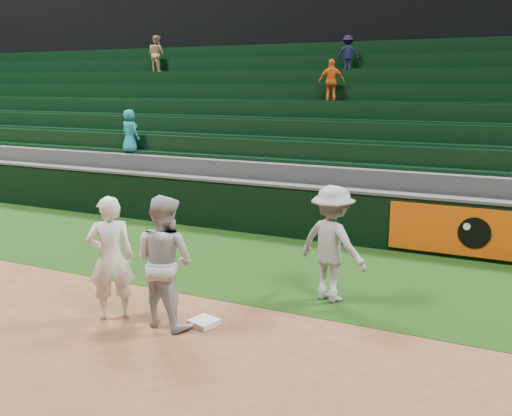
# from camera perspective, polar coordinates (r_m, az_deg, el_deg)

# --- Properties ---
(ground) EXTENTS (70.00, 70.00, 0.00)m
(ground) POSITION_cam_1_polar(r_m,az_deg,el_deg) (8.81, -5.59, -11.29)
(ground) COLOR brown
(ground) RESTS_ON ground
(foul_grass) EXTENTS (36.00, 4.20, 0.01)m
(foul_grass) POSITION_cam_1_polar(r_m,az_deg,el_deg) (11.30, 2.34, -5.84)
(foul_grass) COLOR black
(foul_grass) RESTS_ON ground
(upper_deck) EXTENTS (40.00, 12.00, 12.00)m
(upper_deck) POSITION_cam_1_polar(r_m,az_deg,el_deg) (24.82, 16.49, 17.49)
(upper_deck) COLOR black
(upper_deck) RESTS_ON ground
(first_base) EXTENTS (0.44, 0.44, 0.08)m
(first_base) POSITION_cam_1_polar(r_m,az_deg,el_deg) (8.70, -5.24, -11.30)
(first_base) COLOR white
(first_base) RESTS_ON ground
(first_baseman) EXTENTS (0.83, 0.79, 1.91)m
(first_baseman) POSITION_cam_1_polar(r_m,az_deg,el_deg) (8.89, -14.32, -4.85)
(first_baseman) COLOR white
(first_baseman) RESTS_ON ground
(baserunner) EXTENTS (1.05, 0.87, 1.97)m
(baserunner) POSITION_cam_1_polar(r_m,az_deg,el_deg) (8.46, -9.13, -5.27)
(baserunner) COLOR #ABAFB7
(baserunner) RESTS_ON ground
(base_coach) EXTENTS (1.40, 1.07, 1.92)m
(base_coach) POSITION_cam_1_polar(r_m,az_deg,el_deg) (9.40, 7.63, -3.55)
(base_coach) COLOR #9397A0
(base_coach) RESTS_ON foul_grass
(field_wall) EXTENTS (36.00, 0.45, 1.25)m
(field_wall) POSITION_cam_1_polar(r_m,az_deg,el_deg) (13.11, 6.28, -0.52)
(field_wall) COLOR black
(field_wall) RESTS_ON ground
(stadium_seating) EXTENTS (36.00, 5.95, 5.19)m
(stadium_seating) POSITION_cam_1_polar(r_m,az_deg,el_deg) (16.50, 10.69, 5.72)
(stadium_seating) COLOR #353537
(stadium_seating) RESTS_ON ground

